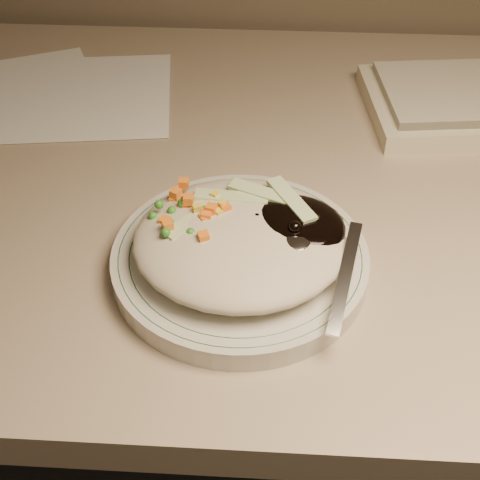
{
  "coord_description": "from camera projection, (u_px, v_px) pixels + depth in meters",
  "views": [
    {
      "loc": [
        -0.04,
        0.77,
        1.18
      ],
      "look_at": [
        -0.06,
        1.22,
        0.78
      ],
      "focal_mm": 50.0,
      "sensor_mm": 36.0,
      "label": 1
    }
  ],
  "objects": [
    {
      "name": "papers",
      "position": [
        15.0,
        99.0,
        0.85
      ],
      "size": [
        0.43,
        0.31,
        0.0
      ],
      "color": "white",
      "rests_on": "desk"
    },
    {
      "name": "plate_rim",
      "position": [
        240.0,
        253.0,
        0.61
      ],
      "size": [
        0.22,
        0.22,
        0.0
      ],
      "color": "#144723",
      "rests_on": "plate"
    },
    {
      "name": "meal",
      "position": [
        245.0,
        236.0,
        0.6
      ],
      "size": [
        0.2,
        0.19,
        0.05
      ],
      "color": "#B0A78F",
      "rests_on": "plate"
    },
    {
      "name": "desk",
      "position": [
        296.0,
        292.0,
        0.88
      ],
      "size": [
        1.4,
        0.7,
        0.74
      ],
      "color": "gray",
      "rests_on": "ground"
    },
    {
      "name": "plate",
      "position": [
        240.0,
        261.0,
        0.62
      ],
      "size": [
        0.24,
        0.24,
        0.02
      ],
      "primitive_type": "cylinder",
      "color": "beige",
      "rests_on": "desk"
    }
  ]
}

